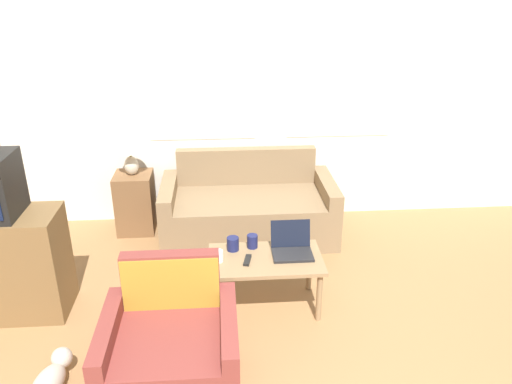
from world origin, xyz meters
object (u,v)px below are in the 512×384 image
cup_white (233,244)px  cat_black (51,378)px  cup_navy (219,256)px  laptop (292,247)px  armchair (172,353)px  couch (248,210)px  coffee_table (265,264)px  table_lamp (129,145)px  tv_remote (247,260)px  cup_yellow (252,241)px

cup_white → cat_black: cup_white is taller
cat_black → cup_navy: bearing=-42.7°
cup_navy → laptop: bearing=8.6°
laptop → cup_white: bearing=170.4°
armchair → cat_black: size_ratio=1.41×
couch → coffee_table: couch is taller
table_lamp → tv_remote: 1.89m
cup_navy → cup_yellow: bearing=35.6°
coffee_table → tv_remote: (-0.14, -0.04, 0.07)m
cup_yellow → laptop: bearing=-19.5°
armchair → tv_remote: size_ratio=5.37×
couch → table_lamp: 1.35m
coffee_table → cup_navy: cup_navy is taller
cup_white → tv_remote: 0.22m
coffee_table → cat_black: coffee_table is taller
coffee_table → cup_navy: (-0.36, -0.02, 0.10)m
armchair → cup_white: armchair is taller
coffee_table → cup_white: 0.31m
cup_white → laptop: bearing=-9.6°
armchair → cat_black: 0.80m
laptop → table_lamp: bearing=136.4°
table_lamp → armchair: bearing=-76.4°
laptop → cat_black: laptop is taller
armchair → coffee_table: bearing=50.4°
tv_remote → coffee_table: bearing=16.0°
cup_yellow → cat_black: 1.73m
couch → laptop: couch is taller
cup_navy → tv_remote: cup_navy is taller
tv_remote → table_lamp: bearing=126.2°
armchair → table_lamp: 2.41m
table_lamp → cat_black: 2.39m
tv_remote → cup_white: bearing=119.6°
armchair → laptop: bearing=44.8°
armchair → cup_yellow: armchair is taller
cat_black → armchair: bearing=-79.5°
couch → cup_yellow: (-0.03, -1.10, 0.24)m
coffee_table → cat_black: (-1.46, -0.79, -0.30)m
cup_navy → cup_yellow: 0.34m
table_lamp → cup_yellow: bearing=-48.1°
cup_white → cat_black: 1.58m
cup_navy → cat_black: (-1.09, -0.77, -0.40)m
armchair → cup_yellow: bearing=59.4°
couch → cup_yellow: couch is taller
armchair → cup_yellow: 1.17m
cup_white → tv_remote: cup_white is taller
coffee_table → laptop: size_ratio=2.81×
couch → cup_yellow: bearing=-91.8°
armchair → cup_navy: 0.88m
cup_yellow → tv_remote: bearing=-104.0°
laptop → tv_remote: bearing=-163.5°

